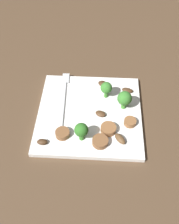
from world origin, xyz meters
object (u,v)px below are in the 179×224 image
plate (90,114)px  fork (64,94)px  sausage_slice_0 (130,122)px  mushroom_1 (103,84)px  mushroom_2 (101,114)px  mushroom_3 (127,90)px  broccoli_floret_1 (81,130)px  broccoli_floret_2 (124,99)px  sausage_slice_3 (100,142)px  mushroom_0 (120,139)px  sausage_slice_1 (63,133)px  sausage_slice_2 (108,129)px  mushroom_4 (42,142)px  broccoli_floret_0 (106,88)px

plate → fork: (0.05, 0.07, 0.01)m
sausage_slice_0 → mushroom_1: 0.14m
mushroom_2 → mushroom_3: bearing=-39.1°
plate → broccoli_floret_1: size_ratio=5.21×
broccoli_floret_2 → mushroom_2: 0.07m
sausage_slice_3 → mushroom_0: size_ratio=1.13×
plate → sausage_slice_1: sausage_slice_1 is taller
fork → mushroom_2: bearing=-125.7°
sausage_slice_2 → sausage_slice_3: 0.04m
mushroom_0 → mushroom_2: 0.08m
sausage_slice_1 → mushroom_4: size_ratio=1.38×
broccoli_floret_1 → sausage_slice_1: size_ratio=1.48×
sausage_slice_3 → mushroom_0: (0.01, -0.04, -0.00)m
fork → mushroom_3: 0.16m
mushroom_1 → plate: bearing=161.4°
sausage_slice_3 → mushroom_4: sausage_slice_3 is taller
fork → sausage_slice_3: size_ratio=5.19×
plate → sausage_slice_0: bearing=-107.6°
plate → mushroom_2: size_ratio=9.80×
broccoli_floret_0 → mushroom_4: bearing=137.3°
broccoli_floret_2 → sausage_slice_3: size_ratio=1.40×
plate → sausage_slice_2: sausage_slice_2 is taller
fork → broccoli_floret_1: 0.14m
sausage_slice_0 → sausage_slice_2: sausage_slice_2 is taller
mushroom_2 → mushroom_3: 0.10m
broccoli_floret_0 → sausage_slice_1: broccoli_floret_0 is taller
plate → mushroom_1: 0.10m
mushroom_3 → sausage_slice_2: bearing=159.4°
sausage_slice_0 → sausage_slice_2: size_ratio=0.80×
plate → sausage_slice_1: size_ratio=7.72×
mushroom_1 → mushroom_3: (-0.02, -0.06, -0.00)m
sausage_slice_0 → mushroom_1: size_ratio=1.00×
plate → broccoli_floret_1: broccoli_floret_1 is taller
plate → mushroom_0: (-0.08, -0.07, 0.01)m
sausage_slice_0 → sausage_slice_1: bearing=105.0°
plate → sausage_slice_3: size_ratio=6.98×
broccoli_floret_1 → mushroom_3: size_ratio=1.68×
plate → fork: 0.08m
sausage_slice_2 → mushroom_3: 0.13m
mushroom_1 → mushroom_4: 0.22m
sausage_slice_2 → sausage_slice_3: (-0.03, 0.02, -0.00)m
fork → sausage_slice_3: 0.17m
fork → sausage_slice_2: (-0.10, -0.11, 0.00)m
broccoli_floret_0 → mushroom_1: 0.05m
plate → fork: bearing=51.6°
mushroom_3 → broccoli_floret_2: bearing=167.8°
sausage_slice_1 → sausage_slice_2: (0.02, -0.10, 0.00)m
broccoli_floret_2 → mushroom_3: 0.06m
broccoli_floret_1 → mushroom_4: bearing=101.6°
sausage_slice_0 → mushroom_1: (0.12, 0.06, -0.00)m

